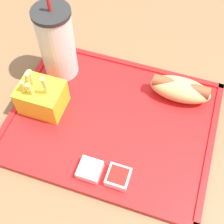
% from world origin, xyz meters
% --- Properties ---
extents(ground_plane, '(8.00, 8.00, 0.00)m').
position_xyz_m(ground_plane, '(0.00, 0.00, 0.00)').
color(ground_plane, '#4C4742').
extents(dining_table, '(1.17, 1.02, 0.76)m').
position_xyz_m(dining_table, '(0.00, 0.00, 0.38)').
color(dining_table, brown).
rests_on(dining_table, ground_plane).
extents(food_tray, '(0.42, 0.33, 0.01)m').
position_xyz_m(food_tray, '(0.03, -0.01, 0.76)').
color(food_tray, red).
rests_on(food_tray, dining_table).
extents(soda_cup, '(0.08, 0.08, 0.20)m').
position_xyz_m(soda_cup, '(-0.13, 0.08, 0.85)').
color(soda_cup, silver).
rests_on(soda_cup, food_tray).
extents(hot_dog_far, '(0.13, 0.06, 0.05)m').
position_xyz_m(hot_dog_far, '(0.14, 0.09, 0.79)').
color(hot_dog_far, tan).
rests_on(hot_dog_far, food_tray).
extents(fries_carton, '(0.09, 0.07, 0.11)m').
position_xyz_m(fries_carton, '(-0.12, -0.02, 0.80)').
color(fries_carton, gold).
rests_on(fries_carton, food_tray).
extents(sauce_cup_mayo, '(0.04, 0.04, 0.02)m').
position_xyz_m(sauce_cup_mayo, '(0.02, -0.13, 0.78)').
color(sauce_cup_mayo, silver).
rests_on(sauce_cup_mayo, food_tray).
extents(sauce_cup_ketchup, '(0.04, 0.04, 0.02)m').
position_xyz_m(sauce_cup_ketchup, '(0.08, -0.13, 0.78)').
color(sauce_cup_ketchup, silver).
rests_on(sauce_cup_ketchup, food_tray).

